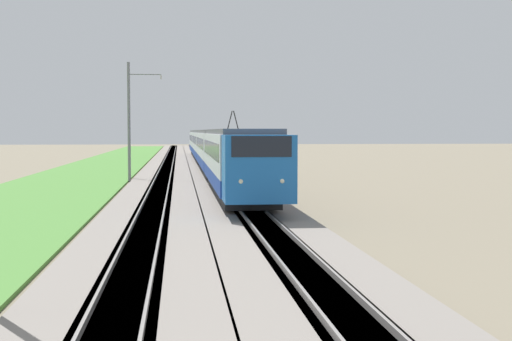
{
  "coord_description": "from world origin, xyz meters",
  "views": [
    {
      "loc": [
        -6.58,
        -1.18,
        3.83
      ],
      "look_at": [
        22.52,
        -4.34,
        2.2
      ],
      "focal_mm": 50.0,
      "sensor_mm": 36.0,
      "label": 1
    }
  ],
  "objects": [
    {
      "name": "ballast_main",
      "position": [
        50.0,
        0.0,
        0.15
      ],
      "size": [
        240.0,
        4.4,
        0.3
      ],
      "color": "gray",
      "rests_on": "ground"
    },
    {
      "name": "track_adjacent",
      "position": [
        50.0,
        -4.34,
        0.16
      ],
      "size": [
        240.0,
        1.57,
        0.45
      ],
      "color": "#4C4238",
      "rests_on": "ground"
    },
    {
      "name": "passenger_train",
      "position": [
        63.9,
        -4.34,
        2.34
      ],
      "size": [
        86.22,
        2.93,
        5.02
      ],
      "rotation": [
        0.0,
        0.0,
        3.14
      ],
      "color": "blue",
      "rests_on": "ground"
    },
    {
      "name": "ballast_adjacent",
      "position": [
        50.0,
        -4.34,
        0.15
      ],
      "size": [
        240.0,
        4.4,
        0.3
      ],
      "color": "gray",
      "rests_on": "ground"
    },
    {
      "name": "catenary_mast_mid",
      "position": [
        47.45,
        2.45,
        4.62
      ],
      "size": [
        0.22,
        2.56,
        8.96
      ],
      "color": "slate",
      "rests_on": "ground"
    },
    {
      "name": "track_main",
      "position": [
        50.0,
        0.0,
        0.16
      ],
      "size": [
        240.0,
        1.57,
        0.45
      ],
      "color": "#4C4238",
      "rests_on": "ground"
    },
    {
      "name": "grass_verge",
      "position": [
        50.0,
        6.96,
        0.06
      ],
      "size": [
        240.0,
        8.72,
        0.12
      ],
      "color": "#4C8438",
      "rests_on": "ground"
    }
  ]
}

